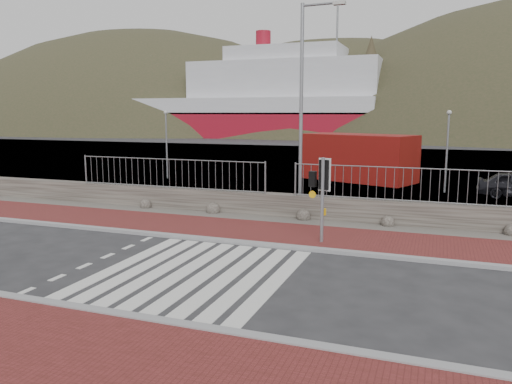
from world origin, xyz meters
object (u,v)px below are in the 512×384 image
at_px(ferry, 248,104).
at_px(traffic_signal_far, 322,182).
at_px(streetlight, 305,99).
at_px(shipping_container, 358,157).

xyz_separation_m(ferry, traffic_signal_far, (27.00, -64.07, -3.43)).
relative_size(ferry, streetlight, 6.21).
height_order(traffic_signal_far, shipping_container, shipping_container).
bearing_deg(ferry, shipping_container, -62.21).
distance_m(traffic_signal_far, streetlight, 5.27).
bearing_deg(streetlight, traffic_signal_far, -64.55).
bearing_deg(streetlight, ferry, 116.90).
distance_m(ferry, shipping_container, 55.44).
bearing_deg(traffic_signal_far, ferry, -55.71).
height_order(traffic_signal_far, streetlight, streetlight).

